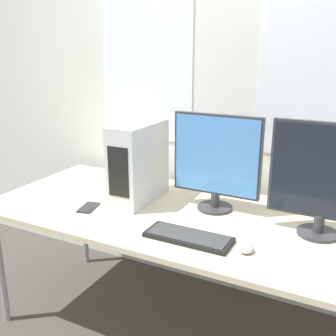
% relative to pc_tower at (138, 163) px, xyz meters
% --- Properties ---
extents(wall_back, '(8.00, 0.07, 2.70)m').
position_rel_pc_tower_xyz_m(wall_back, '(0.31, 0.53, 0.37)').
color(wall_back, silver).
rests_on(wall_back, ground_plane).
extents(desk, '(2.18, 0.93, 0.76)m').
position_rel_pc_tower_xyz_m(desk, '(0.31, -0.06, -0.27)').
color(desk, beige).
rests_on(desk, ground_plane).
extents(pc_tower, '(0.18, 0.41, 0.45)m').
position_rel_pc_tower_xyz_m(pc_tower, '(0.00, 0.00, 0.00)').
color(pc_tower, silver).
rests_on(pc_tower, desk).
extents(monitor_main, '(0.48, 0.19, 0.52)m').
position_rel_pc_tower_xyz_m(monitor_main, '(0.44, 0.07, 0.05)').
color(monitor_main, '#333338').
rests_on(monitor_main, desk).
extents(monitor_right_near, '(0.49, 0.19, 0.54)m').
position_rel_pc_tower_xyz_m(monitor_right_near, '(0.98, -0.00, 0.06)').
color(monitor_right_near, '#333338').
rests_on(monitor_right_near, desk).
extents(keyboard, '(0.40, 0.15, 0.02)m').
position_rel_pc_tower_xyz_m(keyboard, '(0.46, -0.32, -0.21)').
color(keyboard, black).
rests_on(keyboard, desk).
extents(mouse, '(0.06, 0.08, 0.03)m').
position_rel_pc_tower_xyz_m(mouse, '(0.73, -0.31, -0.21)').
color(mouse, '#B2B2B7').
rests_on(mouse, desk).
extents(cell_phone, '(0.11, 0.16, 0.01)m').
position_rel_pc_tower_xyz_m(cell_phone, '(-0.18, -0.24, -0.22)').
color(cell_phone, '#232328').
rests_on(cell_phone, desk).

